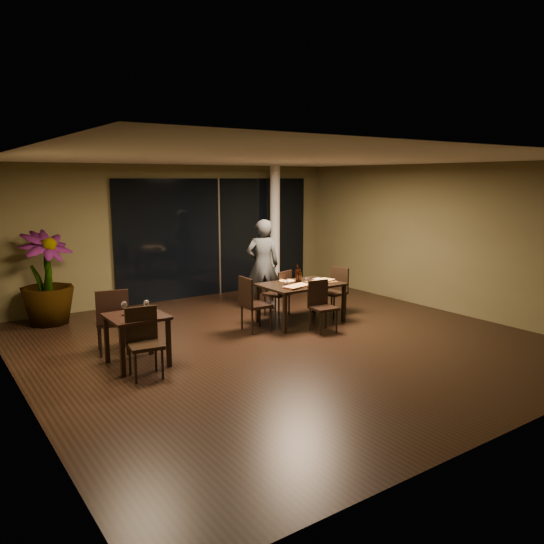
{
  "coord_description": "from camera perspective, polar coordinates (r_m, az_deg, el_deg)",
  "views": [
    {
      "loc": [
        -5.01,
        -6.92,
        2.69
      ],
      "look_at": [
        0.29,
        0.73,
        1.05
      ],
      "focal_mm": 35.0,
      "sensor_mm": 36.0,
      "label": 1
    }
  ],
  "objects": [
    {
      "name": "ceiling",
      "position": [
        8.55,
        1.22,
        12.2
      ],
      "size": [
        8.0,
        8.0,
        0.04
      ],
      "primitive_type": "cube",
      "color": "silver",
      "rests_on": "wall_back"
    },
    {
      "name": "side_napkin",
      "position": [
        7.78,
        -13.76,
        -4.69
      ],
      "size": [
        0.2,
        0.15,
        0.01
      ],
      "primitive_type": "cube",
      "rotation": [
        0.0,
        0.0,
        -0.25
      ],
      "color": "white",
      "rests_on": "side_table"
    },
    {
      "name": "chair_side_near",
      "position": [
        7.54,
        -13.63,
        -6.94
      ],
      "size": [
        0.5,
        0.5,
        0.95
      ],
      "rotation": [
        0.0,
        0.0,
        -0.14
      ],
      "color": "black",
      "rests_on": "ground"
    },
    {
      "name": "column",
      "position": [
        12.97,
        0.32,
        4.73
      ],
      "size": [
        0.24,
        0.24,
        3.0
      ],
      "primitive_type": "cylinder",
      "color": "silver",
      "rests_on": "ground"
    },
    {
      "name": "main_table",
      "position": [
        9.99,
        3.12,
        -1.65
      ],
      "size": [
        1.5,
        1.0,
        0.75
      ],
      "color": "black",
      "rests_on": "ground"
    },
    {
      "name": "chair_main_near",
      "position": [
        9.52,
        5.29,
        -3.34
      ],
      "size": [
        0.46,
        0.46,
        0.9
      ],
      "rotation": [
        0.0,
        0.0,
        -0.12
      ],
      "color": "black",
      "rests_on": "ground"
    },
    {
      "name": "bottle_b",
      "position": [
        9.99,
        3.03,
        -0.43
      ],
      "size": [
        0.06,
        0.06,
        0.27
      ],
      "primitive_type": null,
      "color": "black",
      "rests_on": "main_table"
    },
    {
      "name": "round_pizza",
      "position": [
        10.16,
        1.6,
        -0.98
      ],
      "size": [
        0.29,
        0.29,
        0.01
      ],
      "primitive_type": "cylinder",
      "color": "#C33C15",
      "rests_on": "main_table"
    },
    {
      "name": "wall_right",
      "position": [
        11.47,
        17.84,
        3.56
      ],
      "size": [
        0.1,
        8.0,
        3.0
      ],
      "primitive_type": "cube",
      "color": "#4C4628",
      "rests_on": "ground"
    },
    {
      "name": "oblong_pizza_right",
      "position": [
        10.11,
        5.31,
        -0.98
      ],
      "size": [
        0.59,
        0.38,
        0.02
      ],
      "primitive_type": null,
      "rotation": [
        0.0,
        0.0,
        0.26
      ],
      "color": "maroon",
      "rests_on": "pizza_board_right"
    },
    {
      "name": "chair_main_far",
      "position": [
        10.48,
        0.9,
        -2.02
      ],
      "size": [
        0.53,
        0.53,
        0.91
      ],
      "rotation": [
        0.0,
        0.0,
        3.45
      ],
      "color": "black",
      "rests_on": "ground"
    },
    {
      "name": "pizza_board_right",
      "position": [
        10.11,
        5.31,
        -1.07
      ],
      "size": [
        0.66,
        0.45,
        0.01
      ],
      "primitive_type": "cube",
      "rotation": [
        0.0,
        0.0,
        -0.28
      ],
      "color": "#482B17",
      "rests_on": "main_table"
    },
    {
      "name": "window_panel",
      "position": [
        12.51,
        -5.78,
        3.79
      ],
      "size": [
        5.0,
        0.06,
        2.7
      ],
      "primitive_type": "cube",
      "color": "black",
      "rests_on": "ground"
    },
    {
      "name": "tumbler_left",
      "position": [
        9.87,
        1.46,
        -1.07
      ],
      "size": [
        0.08,
        0.08,
        0.09
      ],
      "primitive_type": "cylinder",
      "color": "white",
      "rests_on": "main_table"
    },
    {
      "name": "bottle_c",
      "position": [
        10.01,
        2.73,
        -0.2
      ],
      "size": [
        0.07,
        0.07,
        0.34
      ],
      "primitive_type": null,
      "color": "black",
      "rests_on": "main_table"
    },
    {
      "name": "chair_side_far",
      "position": [
        8.53,
        -16.8,
        -4.76
      ],
      "size": [
        0.58,
        0.58,
        1.04
      ],
      "rotation": [
        0.0,
        0.0,
        2.91
      ],
      "color": "black",
      "rests_on": "ground"
    },
    {
      "name": "wine_glass_b",
      "position": [
        7.95,
        -13.34,
        -3.7
      ],
      "size": [
        0.08,
        0.08,
        0.19
      ],
      "primitive_type": null,
      "color": "white",
      "rests_on": "side_table"
    },
    {
      "name": "tumbler_right",
      "position": [
        10.17,
        3.83,
        -0.8
      ],
      "size": [
        0.07,
        0.07,
        0.08
      ],
      "primitive_type": "cylinder",
      "color": "white",
      "rests_on": "main_table"
    },
    {
      "name": "wall_left",
      "position": [
        7.09,
        -26.39,
        -0.73
      ],
      "size": [
        0.1,
        8.0,
        3.0
      ],
      "primitive_type": "cube",
      "color": "#4C4628",
      "rests_on": "ground"
    },
    {
      "name": "ground",
      "position": [
        8.96,
        1.14,
        -7.48
      ],
      "size": [
        8.0,
        8.0,
        0.0
      ],
      "primitive_type": "plane",
      "color": "black",
      "rests_on": "ground"
    },
    {
      "name": "wall_front",
      "position": [
        5.9,
        24.93,
        -2.6
      ],
      "size": [
        8.0,
        0.1,
        3.0
      ],
      "primitive_type": "cube",
      "color": "#4C4628",
      "rests_on": "ground"
    },
    {
      "name": "pizza_board_left",
      "position": [
        9.61,
        2.72,
        -1.62
      ],
      "size": [
        0.55,
        0.31,
        0.01
      ],
      "primitive_type": "cube",
      "rotation": [
        0.0,
        0.0,
        0.09
      ],
      "color": "#402714",
      "rests_on": "main_table"
    },
    {
      "name": "chair_main_right",
      "position": [
        10.68,
        6.88,
        -1.76
      ],
      "size": [
        0.5,
        0.5,
        0.94
      ],
      "rotation": [
        0.0,
        0.0,
        -1.41
      ],
      "color": "black",
      "rests_on": "ground"
    },
    {
      "name": "wall_back",
      "position": [
        12.12,
        -10.14,
        4.2
      ],
      "size": [
        8.0,
        0.1,
        3.0
      ],
      "primitive_type": "cube",
      "color": "#4C4628",
      "rests_on": "ground"
    },
    {
      "name": "oblong_pizza_left",
      "position": [
        9.61,
        2.72,
        -1.52
      ],
      "size": [
        0.55,
        0.34,
        0.02
      ],
      "primitive_type": null,
      "rotation": [
        0.0,
        0.0,
        0.23
      ],
      "color": "maroon",
      "rests_on": "pizza_board_left"
    },
    {
      "name": "bottle_a",
      "position": [
        9.99,
        2.77,
        -0.26
      ],
      "size": [
        0.07,
        0.07,
        0.33
      ],
      "primitive_type": null,
      "color": "black",
      "rests_on": "main_table"
    },
    {
      "name": "napkin_near",
      "position": [
        10.24,
        5.91,
        -0.94
      ],
      "size": [
        0.19,
        0.13,
        0.01
      ],
      "primitive_type": "cube",
      "rotation": [
        0.0,
        0.0,
        -0.17
      ],
      "color": "white",
      "rests_on": "main_table"
    },
    {
      "name": "wine_glass_a",
      "position": [
        7.92,
        -15.6,
        -3.82
      ],
      "size": [
        0.09,
        0.09,
        0.2
      ],
      "primitive_type": null,
      "color": "white",
      "rests_on": "side_table"
    },
    {
      "name": "chair_main_left",
      "position": [
        9.4,
        -2.19,
        -3.16
      ],
      "size": [
        0.48,
        0.48,
        0.99
      ],
      "rotation": [
        0.0,
        0.0,
        1.52
      ],
      "color": "black",
      "rests_on": "ground"
    },
    {
      "name": "diner",
      "position": [
        10.95,
        -0.99,
        0.79
      ],
      "size": [
        0.75,
        0.63,
        1.88
      ],
      "primitive_type": "imported",
      "rotation": [
        0.0,
        0.0,
        2.76
      ],
      "color": "#2A2C2F",
      "rests_on": "ground"
    },
    {
      "name": "napkin_far",
      "position": [
        10.43,
        4.97,
        -0.72
      ],
      "size": [
        0.19,
        0.12,
        0.01
      ],
      "primitive_type": "cube",
      "rotation": [
        0.0,
        0.0,
        0.11
      ],
      "color": "silver",
      "rests_on": "main_table"
    },
    {
      "name": "potted_plant",
      "position": [
        10.68,
        -23.12,
        -0.6
      ],
      "size": [
        1.24,
        1.24,
        1.75
      ],
      "primitive_type": "imported",
      "rotation": [
        0.0,
        0.0,
        0.39
      ],
      "color": "#1E4F1A",
      "rests_on": "ground"
    },
    {
      "name": "side_table",
      "position": [
        7.95,
        -14.38,
        -5.39
      ],
      "size": [
        0.8,
        0.8,
        0.75
      ],
      "color": "black",
      "rests_on": "ground"
    }
  ]
}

